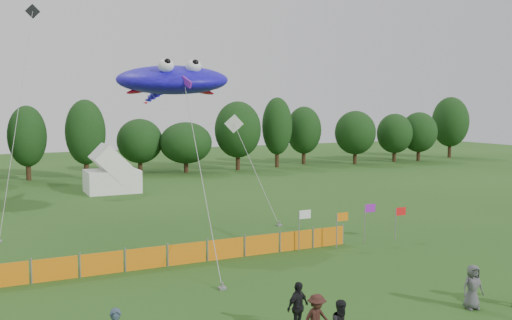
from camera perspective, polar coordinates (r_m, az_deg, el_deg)
name	(u,v)px	position (r m, az deg, el deg)	size (l,w,h in m)	color
treeline	(109,137)	(62.29, -14.47, 2.23)	(104.57, 8.78, 8.36)	#382314
tent_right	(112,174)	(51.01, -14.21, -1.35)	(4.52, 3.62, 3.19)	white
barrier_fence	(187,253)	(27.78, -6.91, -9.26)	(17.90, 0.06, 1.00)	orange
flag_row	(352,221)	(31.24, 9.57, -5.99)	(6.73, 0.57, 2.17)	gray
spectator_c	(317,319)	(18.82, 6.09, -15.55)	(1.05, 0.60, 1.63)	#361B15
spectator_d	(298,307)	(19.66, 4.21, -14.46)	(1.01, 0.42, 1.72)	black
spectator_e	(473,287)	(23.12, 20.85, -11.78)	(0.82, 0.53, 1.67)	#4C4C51
stingray_kite	(171,81)	(34.02, -8.52, 7.87)	(7.63, 19.54, 10.18)	#1F10E9
small_kite_white	(245,147)	(37.60, -1.15, 1.27)	(2.13, 4.32, 6.97)	white
small_kite_dark	(21,93)	(37.70, -22.47, 6.24)	(3.30, 6.13, 14.04)	black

